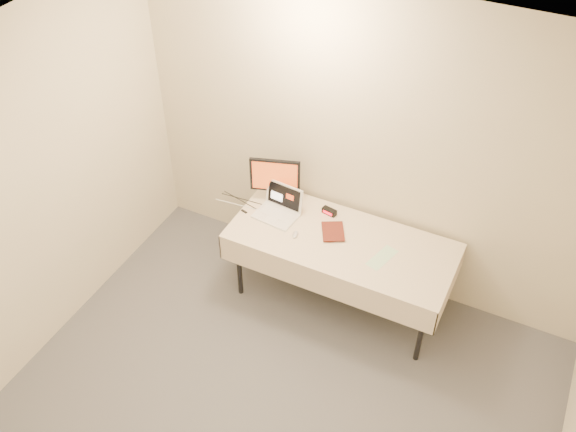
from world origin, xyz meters
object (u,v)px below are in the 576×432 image
at_px(monitor, 275,178).
at_px(book, 323,222).
at_px(table, 342,246).
at_px(laptop, 279,208).

xyz_separation_m(monitor, book, (0.54, -0.20, -0.14)).
bearing_deg(monitor, table, -34.02).
bearing_deg(table, laptop, 173.05).
distance_m(table, book, 0.25).
bearing_deg(monitor, laptop, -69.23).
distance_m(table, monitor, 0.81).
distance_m(laptop, monitor, 0.26).
xyz_separation_m(laptop, monitor, (-0.10, 0.13, 0.20)).
distance_m(table, laptop, 0.63).
relative_size(table, book, 7.79).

